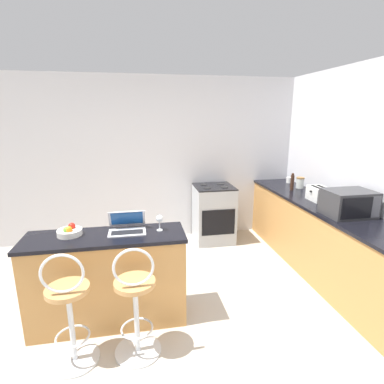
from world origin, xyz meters
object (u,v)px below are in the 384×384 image
(microwave, at_px, (349,203))
(mug_white, at_px, (289,180))
(bar_stool_far, at_px, (136,304))
(laptop, at_px, (127,226))
(fruit_bowl, at_px, (70,232))
(stove_range, at_px, (214,213))
(pepper_mill, at_px, (292,182))
(storage_jar, at_px, (300,183))
(toaster, at_px, (318,194))
(bar_stool_near, at_px, (69,312))
(wine_glass_tall, at_px, (159,219))

(microwave, distance_m, mug_white, 1.68)
(bar_stool_far, height_order, laptop, laptop)
(microwave, distance_m, fruit_bowl, 2.93)
(stove_range, height_order, pepper_mill, pepper_mill)
(fruit_bowl, distance_m, storage_jar, 3.37)
(microwave, relative_size, fruit_bowl, 2.24)
(toaster, height_order, fruit_bowl, toaster)
(bar_stool_far, xyz_separation_m, pepper_mill, (2.33, 1.79, 0.56))
(bar_stool_near, relative_size, stove_range, 1.11)
(toaster, relative_size, wine_glass_tall, 1.79)
(mug_white, bearing_deg, bar_stool_far, -138.26)
(toaster, bearing_deg, bar_stool_near, -157.54)
(toaster, bearing_deg, mug_white, 81.83)
(stove_range, bearing_deg, pepper_mill, -23.05)
(bar_stool_near, distance_m, toaster, 3.18)
(bar_stool_far, relative_size, fruit_bowl, 4.53)
(storage_jar, distance_m, wine_glass_tall, 2.64)
(laptop, xyz_separation_m, mug_white, (2.58, 1.69, -0.00))
(toaster, bearing_deg, pepper_mill, 94.67)
(fruit_bowl, bearing_deg, wine_glass_tall, -1.92)
(stove_range, height_order, fruit_bowl, fruit_bowl)
(laptop, relative_size, stove_range, 0.38)
(bar_stool_near, xyz_separation_m, storage_jar, (3.03, 1.88, 0.52))
(laptop, xyz_separation_m, wine_glass_tall, (0.31, -0.04, 0.06))
(stove_range, bearing_deg, fruit_bowl, -137.10)
(microwave, height_order, mug_white, microwave)
(toaster, relative_size, pepper_mill, 1.07)
(stove_range, bearing_deg, toaster, -43.04)
(bar_stool_far, distance_m, wine_glass_tall, 0.80)
(wine_glass_tall, bearing_deg, pepper_mill, 31.44)
(bar_stool_far, distance_m, laptop, 0.75)
(laptop, bearing_deg, stove_range, 52.22)
(bar_stool_near, distance_m, mug_white, 3.82)
(pepper_mill, distance_m, wine_glass_tall, 2.43)
(bar_stool_near, height_order, laptop, laptop)
(toaster, xyz_separation_m, pepper_mill, (-0.05, 0.59, 0.03))
(laptop, distance_m, wine_glass_tall, 0.32)
(bar_stool_far, height_order, stove_range, bar_stool_far)
(toaster, distance_m, fruit_bowl, 3.03)
(mug_white, bearing_deg, storage_jar, -92.58)
(bar_stool_far, xyz_separation_m, laptop, (-0.06, 0.57, 0.48))
(wine_glass_tall, bearing_deg, bar_stool_far, -115.73)
(toaster, relative_size, stove_range, 0.30)
(toaster, bearing_deg, fruit_bowl, -167.66)
(pepper_mill, bearing_deg, laptop, -152.81)
(microwave, xyz_separation_m, fruit_bowl, (-2.93, -0.04, -0.11))
(microwave, height_order, pepper_mill, microwave)
(pepper_mill, xyz_separation_m, wine_glass_tall, (-2.07, -1.27, -0.01))
(bar_stool_near, relative_size, pepper_mill, 3.92)
(stove_range, xyz_separation_m, wine_glass_tall, (-1.00, -1.73, 0.57))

